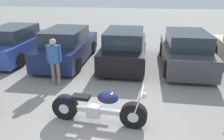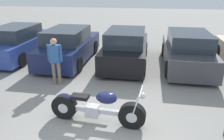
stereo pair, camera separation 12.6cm
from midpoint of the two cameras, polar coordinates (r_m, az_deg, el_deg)
name	(u,v)px [view 1 (the left image)]	position (r m, az deg, el deg)	size (l,w,h in m)	color
ground_plane	(103,129)	(5.49, -2.93, -15.11)	(60.00, 60.00, 0.00)	gray
motorcycle	(97,108)	(5.50, -4.49, -9.81)	(2.43, 0.64, 1.03)	black
parked_car_blue	(17,43)	(11.32, -23.90, 6.40)	(1.83, 4.35, 1.52)	#2D479E
parked_car_navy	(68,46)	(10.05, -11.89, 6.07)	(1.83, 4.35, 1.52)	#19234C
parked_car_black	(125,48)	(9.59, 2.91, 5.78)	(1.83, 4.35, 1.52)	black
parked_car_dark_grey	(185,51)	(9.66, 18.19, 4.85)	(1.83, 4.35, 1.52)	#3D3D42
person_standing	(54,58)	(7.57, -15.32, 2.98)	(0.52, 0.22, 1.64)	#726656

